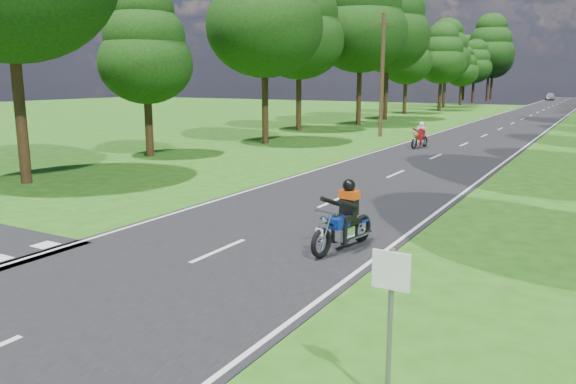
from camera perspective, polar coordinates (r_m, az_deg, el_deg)
The scene contains 9 objects.
ground at distance 11.52m, azimuth -13.10°, elevation -8.50°, with size 160.00×160.00×0.00m, color #205212.
main_road at distance 58.44m, azimuth 22.72°, elevation 6.84°, with size 7.00×140.00×0.02m, color black.
road_markings at distance 56.61m, azimuth 22.33°, elevation 6.76°, with size 7.40×140.00×0.01m.
treeline at distance 68.31m, azimuth 25.65°, elevation 14.10°, with size 40.00×115.35×14.78m.
telegraph_pole at distance 38.29m, azimuth 9.54°, elevation 11.65°, with size 1.20×0.26×8.00m.
road_sign at distance 6.66m, azimuth 10.35°, elevation -11.13°, with size 0.45×0.07×2.00m.
rider_near_blue at distance 12.80m, azimuth 5.61°, elevation -2.35°, with size 0.65×1.94×1.62m, color navy, non-canonical shape.
rider_far_red at distance 32.41m, azimuth 13.25°, elevation 5.67°, with size 0.58×1.74×1.45m, color #B5190D, non-canonical shape.
distant_car at distance 109.85m, azimuth 25.07°, elevation 8.79°, with size 1.56×3.87×1.32m, color #AEB1B5.
Camera 1 is at (7.50, -7.83, 3.89)m, focal length 35.00 mm.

